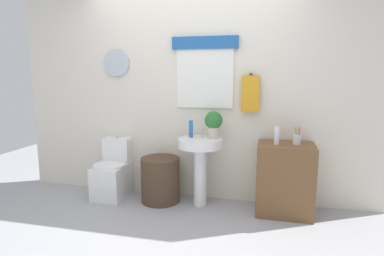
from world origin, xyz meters
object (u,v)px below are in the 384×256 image
object	(u,v)px
wooden_cabinet	(285,179)
toothbrush_cup	(297,139)
potted_plant	(214,123)
laundry_hamper	(160,180)
soap_bottle	(191,129)
pedestal_sink	(200,156)
toilet	(113,174)
lotion_bottle	(277,135)

from	to	relation	value
wooden_cabinet	toothbrush_cup	size ratio (longest dim) A/B	4.16
potted_plant	toothbrush_cup	world-z (taller)	potted_plant
potted_plant	laundry_hamper	bearing A→B (deg)	-174.48
potted_plant	toothbrush_cup	bearing A→B (deg)	-2.56
soap_bottle	potted_plant	distance (m)	0.27
soap_bottle	pedestal_sink	bearing A→B (deg)	-22.62
toilet	laundry_hamper	distance (m)	0.63
soap_bottle	lotion_bottle	world-z (taller)	soap_bottle
toilet	pedestal_sink	size ratio (longest dim) A/B	0.93
wooden_cabinet	soap_bottle	distance (m)	1.17
soap_bottle	lotion_bottle	distance (m)	0.96
potted_plant	toilet	bearing A→B (deg)	-178.66
potted_plant	soap_bottle	bearing A→B (deg)	-177.80
toilet	soap_bottle	distance (m)	1.16
wooden_cabinet	potted_plant	size ratio (longest dim) A/B	2.51
potted_plant	lotion_bottle	bearing A→B (deg)	-8.24
toilet	toothbrush_cup	bearing A→B (deg)	-0.29
pedestal_sink	lotion_bottle	xyz separation A→B (m)	(0.83, -0.04, 0.28)
laundry_hamper	soap_bottle	distance (m)	0.72
wooden_cabinet	lotion_bottle	world-z (taller)	lotion_bottle
soap_bottle	potted_plant	bearing A→B (deg)	2.20
pedestal_sink	lotion_bottle	size ratio (longest dim) A/B	4.13
soap_bottle	toothbrush_cup	bearing A→B (deg)	-1.49
toilet	lotion_bottle	world-z (taller)	lotion_bottle
potted_plant	lotion_bottle	world-z (taller)	potted_plant
toilet	wooden_cabinet	bearing A→B (deg)	-0.87
soap_bottle	potted_plant	size ratio (longest dim) A/B	0.64
toilet	soap_bottle	size ratio (longest dim) A/B	3.72
toilet	wooden_cabinet	xyz separation A→B (m)	(2.04, -0.03, 0.11)
potted_plant	wooden_cabinet	bearing A→B (deg)	-4.32
toilet	potted_plant	distance (m)	1.42
laundry_hamper	wooden_cabinet	bearing A→B (deg)	0.00
laundry_hamper	pedestal_sink	bearing A→B (deg)	0.00
potted_plant	lotion_bottle	xyz separation A→B (m)	(0.69, -0.10, -0.10)
laundry_hamper	toothbrush_cup	size ratio (longest dim) A/B	2.86
laundry_hamper	pedestal_sink	distance (m)	0.58
laundry_hamper	wooden_cabinet	size ratio (longest dim) A/B	0.69
wooden_cabinet	toothbrush_cup	distance (m)	0.45
toilet	laundry_hamper	world-z (taller)	toilet
wooden_cabinet	lotion_bottle	distance (m)	0.49
toothbrush_cup	wooden_cabinet	bearing A→B (deg)	-169.08
toilet	potted_plant	size ratio (longest dim) A/B	2.37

